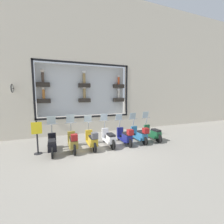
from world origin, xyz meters
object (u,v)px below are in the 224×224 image
at_px(scooter_white_3, 109,138).
at_px(shop_sign_post, 37,136).
at_px(scooter_black_6, 52,145).
at_px(scooter_teal_1, 140,135).
at_px(scooter_yellow_4, 92,140).
at_px(scooter_navy_2, 125,136).
at_px(scooter_green_0, 153,133).
at_px(scooter_olive_5, 73,142).

relative_size(scooter_white_3, shop_sign_post, 1.16).
relative_size(scooter_white_3, scooter_black_6, 1.00).
relative_size(scooter_teal_1, scooter_black_6, 1.00).
bearing_deg(scooter_yellow_4, scooter_teal_1, -90.07).
distance_m(scooter_navy_2, scooter_yellow_4, 1.88).
bearing_deg(scooter_black_6, scooter_white_3, -89.98).
bearing_deg(scooter_green_0, scooter_white_3, 89.97).
xyz_separation_m(scooter_yellow_4, scooter_black_6, (0.07, 1.88, -0.03)).
bearing_deg(scooter_black_6, shop_sign_post, 70.88).
bearing_deg(scooter_green_0, scooter_yellow_4, 90.99).
relative_size(scooter_black_6, shop_sign_post, 1.16).
bearing_deg(scooter_black_6, scooter_olive_5, -93.60).
height_order(scooter_green_0, scooter_navy_2, scooter_green_0).
xyz_separation_m(scooter_olive_5, scooter_black_6, (0.06, 0.94, -0.04)).
bearing_deg(scooter_teal_1, scooter_olive_5, 89.85).
xyz_separation_m(scooter_teal_1, scooter_white_3, (0.07, 1.88, -0.02)).
height_order(scooter_navy_2, scooter_olive_5, scooter_olive_5).
height_order(scooter_olive_5, scooter_black_6, scooter_olive_5).
bearing_deg(scooter_black_6, scooter_teal_1, -90.84).
height_order(scooter_olive_5, shop_sign_post, scooter_olive_5).
height_order(scooter_green_0, scooter_white_3, same).
relative_size(scooter_green_0, scooter_white_3, 1.00).
distance_m(scooter_teal_1, scooter_navy_2, 0.94).
bearing_deg(scooter_teal_1, scooter_black_6, 89.16).
bearing_deg(scooter_white_3, scooter_olive_5, 91.84).
height_order(scooter_navy_2, scooter_black_6, scooter_black_6).
height_order(scooter_navy_2, shop_sign_post, scooter_navy_2).
bearing_deg(scooter_navy_2, scooter_green_0, -87.88).
height_order(scooter_teal_1, scooter_black_6, scooter_black_6).
bearing_deg(scooter_green_0, shop_sign_post, 88.01).
bearing_deg(scooter_white_3, shop_sign_post, 86.41).
bearing_deg(shop_sign_post, scooter_olive_5, -100.01).
bearing_deg(scooter_yellow_4, scooter_black_6, 88.00).
relative_size(scooter_olive_5, shop_sign_post, 1.16).
height_order(scooter_white_3, scooter_yellow_4, scooter_white_3).
relative_size(scooter_navy_2, scooter_white_3, 0.99).
bearing_deg(scooter_teal_1, scooter_yellow_4, 89.93).
bearing_deg(scooter_white_3, scooter_green_0, -90.03).
xyz_separation_m(scooter_olive_5, shop_sign_post, (0.28, 1.57, 0.35)).
xyz_separation_m(scooter_navy_2, shop_sign_post, (0.29, 4.39, 0.37)).
height_order(scooter_teal_1, shop_sign_post, scooter_teal_1).
xyz_separation_m(scooter_teal_1, scooter_yellow_4, (0.00, 2.82, 0.01)).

